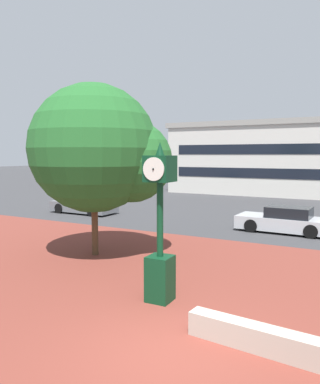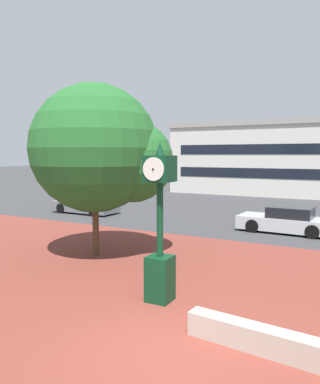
{
  "view_description": "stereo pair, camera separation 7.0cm",
  "coord_description": "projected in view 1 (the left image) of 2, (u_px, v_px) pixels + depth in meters",
  "views": [
    {
      "loc": [
        3.11,
        -6.3,
        3.81
      ],
      "look_at": [
        -1.64,
        2.44,
        2.83
      ],
      "focal_mm": 35.61,
      "sensor_mm": 36.0,
      "label": 1
    },
    {
      "loc": [
        3.17,
        -6.27,
        3.81
      ],
      "look_at": [
        -1.64,
        2.44,
        2.83
      ],
      "focal_mm": 35.61,
      "sensor_mm": 36.0,
      "label": 2
    }
  ],
  "objects": [
    {
      "name": "ground_plane",
      "position": [
        174.0,
        352.0,
        7.36
      ],
      "size": [
        200.0,
        200.0,
        0.0
      ],
      "primitive_type": "plane",
      "color": "#38383A"
    },
    {
      "name": "civic_building",
      "position": [
        305.0,
        158.0,
        39.49
      ],
      "size": [
        24.42,
        16.0,
        6.94
      ],
      "color": "beige",
      "rests_on": "ground"
    },
    {
      "name": "plaza_brick_paving",
      "position": [
        224.0,
        301.0,
        9.9
      ],
      "size": [
        44.0,
        13.81,
        0.01
      ],
      "primitive_type": "cube",
      "color": "brown",
      "rests_on": "ground"
    },
    {
      "name": "car_street_far",
      "position": [
        285.0,
        221.0,
        18.67
      ],
      "size": [
        4.55,
        2.01,
        1.28
      ],
      "rotation": [
        0.0,
        0.0,
        1.53
      ],
      "color": "#B7BABF",
      "rests_on": "ground"
    },
    {
      "name": "car_street_near",
      "position": [
        84.0,
        204.0,
        24.77
      ],
      "size": [
        4.4,
        1.91,
        1.28
      ],
      "rotation": [
        0.0,
        0.0,
        1.56
      ],
      "color": "slate",
      "rests_on": "ground"
    },
    {
      "name": "street_clock",
      "position": [
        160.0,
        232.0,
        9.77
      ],
      "size": [
        0.68,
        0.78,
        4.13
      ],
      "rotation": [
        0.0,
        0.0,
        0.02
      ],
      "color": "#0C381E",
      "rests_on": "ground"
    },
    {
      "name": "plaza_tree",
      "position": [
        102.0,
        151.0,
        14.17
      ],
      "size": [
        5.14,
        4.78,
        6.43
      ],
      "color": "#4C3823",
      "rests_on": "ground"
    },
    {
      "name": "planter_wall",
      "position": [
        266.0,
        340.0,
        7.32
      ],
      "size": [
        3.22,
        0.71,
        0.5
      ],
      "primitive_type": "cube",
      "rotation": [
        0.0,
        0.0,
        -0.1
      ],
      "color": "#ADA393",
      "rests_on": "ground"
    }
  ]
}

